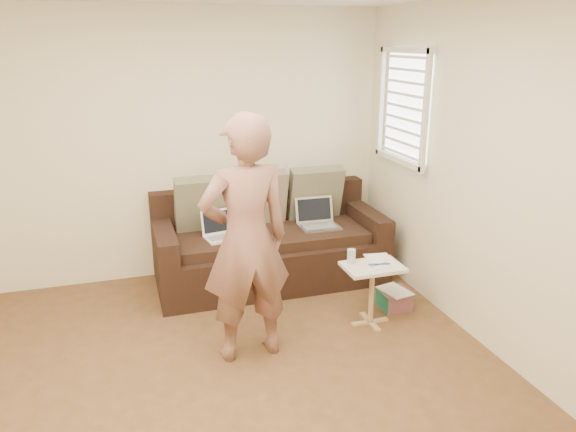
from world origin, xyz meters
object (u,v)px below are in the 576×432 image
(side_table, at_px, (371,295))
(drinking_glass, at_px, (351,256))
(laptop_silver, at_px, (319,228))
(sofa, at_px, (270,240))
(person, at_px, (246,240))
(striped_box, at_px, (394,299))
(laptop_white, at_px, (225,238))

(side_table, height_order, drinking_glass, drinking_glass)
(drinking_glass, bearing_deg, laptop_silver, 85.45)
(side_table, bearing_deg, laptop_silver, 94.23)
(sofa, bearing_deg, person, -112.99)
(sofa, bearing_deg, drinking_glass, -67.42)
(sofa, bearing_deg, side_table, -62.66)
(drinking_glass, height_order, striped_box, drinking_glass)
(laptop_silver, bearing_deg, striped_box, -63.16)
(laptop_silver, bearing_deg, laptop_white, -177.00)
(sofa, distance_m, drinking_glass, 1.09)
(sofa, relative_size, side_table, 4.17)
(person, relative_size, striped_box, 6.85)
(striped_box, bearing_deg, drinking_glass, -169.16)
(striped_box, bearing_deg, sofa, 134.58)
(laptop_silver, height_order, drinking_glass, laptop_silver)
(laptop_silver, height_order, striped_box, laptop_silver)
(sofa, height_order, laptop_silver, sofa)
(drinking_glass, bearing_deg, laptop_white, 133.81)
(person, xyz_separation_m, drinking_glass, (0.94, 0.24, -0.33))
(sofa, xyz_separation_m, person, (-0.53, -1.24, 0.50))
(person, relative_size, side_table, 3.50)
(laptop_silver, xyz_separation_m, laptop_white, (-0.95, -0.03, 0.00))
(laptop_silver, relative_size, side_table, 0.74)
(person, relative_size, drinking_glass, 15.38)
(side_table, relative_size, striped_box, 1.96)
(sofa, relative_size, drinking_glass, 18.33)
(sofa, relative_size, laptop_silver, 5.65)
(person, height_order, side_table, person)
(laptop_white, height_order, striped_box, laptop_white)
(sofa, relative_size, person, 1.19)
(sofa, distance_m, striped_box, 1.32)
(laptop_silver, distance_m, laptop_white, 0.95)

